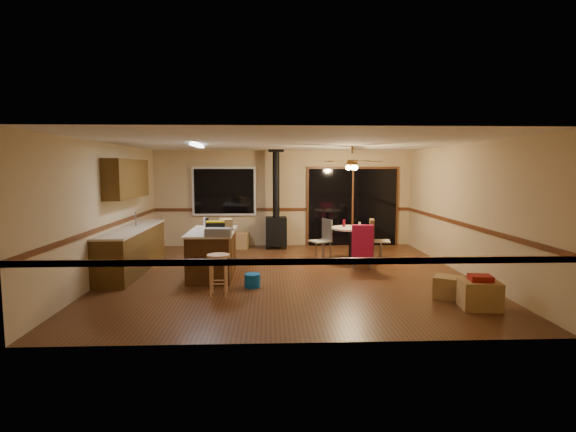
{
  "coord_description": "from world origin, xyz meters",
  "views": [
    {
      "loc": [
        -0.37,
        -8.74,
        2.1
      ],
      "look_at": [
        0.0,
        0.3,
        1.15
      ],
      "focal_mm": 28.0,
      "sensor_mm": 36.0,
      "label": 1
    }
  ],
  "objects": [
    {
      "name": "chair_left",
      "position": [
        0.88,
        1.45,
        0.59
      ],
      "size": [
        0.54,
        0.54,
        0.51
      ],
      "color": "tan",
      "rests_on": "ground"
    },
    {
      "name": "bottle_white",
      "position": [
        -1.72,
        0.62,
        1.0
      ],
      "size": [
        0.08,
        0.08,
        0.2
      ],
      "primitive_type": "cylinder",
      "rotation": [
        0.0,
        0.0,
        -0.34
      ],
      "color": "white",
      "rests_on": "kitchen_island"
    },
    {
      "name": "countertop",
      "position": [
        -3.2,
        0.5,
        0.88
      ],
      "size": [
        0.64,
        3.04,
        0.04
      ],
      "primitive_type": "cube",
      "color": "beige",
      "rests_on": "lower_cabinets"
    },
    {
      "name": "chair_right",
      "position": [
        2.0,
        1.38,
        0.6
      ],
      "size": [
        0.53,
        0.5,
        0.7
      ],
      "color": "tan",
      "rests_on": "ground"
    },
    {
      "name": "upper_cabinets",
      "position": [
        -3.33,
        0.7,
        1.9
      ],
      "size": [
        0.35,
        2.0,
        0.8
      ],
      "primitive_type": "cube",
      "color": "#4F3514",
      "rests_on": "ground"
    },
    {
      "name": "dining_table",
      "position": [
        1.48,
        1.3,
        0.53
      ],
      "size": [
        0.91,
        0.91,
        0.78
      ],
      "color": "black",
      "rests_on": "ground"
    },
    {
      "name": "floor",
      "position": [
        0.0,
        0.0,
        0.0
      ],
      "size": [
        7.0,
        7.0,
        0.0
      ],
      "primitive_type": "plane",
      "color": "#4B2915",
      "rests_on": "ground"
    },
    {
      "name": "box_corner_b",
      "position": [
        2.54,
        -1.7,
        0.18
      ],
      "size": [
        0.57,
        0.54,
        0.35
      ],
      "primitive_type": "cube",
      "rotation": [
        0.0,
        0.0,
        -0.51
      ],
      "color": "#A07B47",
      "rests_on": "floor"
    },
    {
      "name": "blue_bucket",
      "position": [
        -0.69,
        -0.88,
        0.12
      ],
      "size": [
        0.36,
        0.36,
        0.24
      ],
      "primitive_type": "cylinder",
      "rotation": [
        0.0,
        0.0,
        0.3
      ],
      "color": "#0C59B4",
      "rests_on": "floor"
    },
    {
      "name": "chair_near",
      "position": [
        1.56,
        0.42,
        0.6
      ],
      "size": [
        0.48,
        0.51,
        0.7
      ],
      "color": "tan",
      "rests_on": "ground"
    },
    {
      "name": "glass_red",
      "position": [
        1.33,
        1.4,
        0.86
      ],
      "size": [
        0.08,
        0.08,
        0.17
      ],
      "primitive_type": "cylinder",
      "rotation": [
        0.0,
        0.0,
        0.33
      ],
      "color": "#590C14",
      "rests_on": "dining_table"
    },
    {
      "name": "box_small_red",
      "position": [
        2.79,
        -2.26,
        0.47
      ],
      "size": [
        0.36,
        0.31,
        0.09
      ],
      "primitive_type": "cube",
      "rotation": [
        0.0,
        0.0,
        -0.13
      ],
      "color": "maroon",
      "rests_on": "box_corner_a"
    },
    {
      "name": "toolbox_grey",
      "position": [
        -1.29,
        -0.72,
        0.97
      ],
      "size": [
        0.48,
        0.29,
        0.14
      ],
      "primitive_type": "cube",
      "rotation": [
        0.0,
        0.0,
        -0.07
      ],
      "color": "slate",
      "rests_on": "kitchen_island"
    },
    {
      "name": "sliding_door",
      "position": [
        1.9,
        3.45,
        1.05
      ],
      "size": [
        2.52,
        0.1,
        2.1
      ],
      "primitive_type": "cube",
      "color": "black",
      "rests_on": "ground"
    },
    {
      "name": "bar_stool",
      "position": [
        -1.23,
        -1.38,
        0.35
      ],
      "size": [
        0.43,
        0.43,
        0.69
      ],
      "primitive_type": "cylinder",
      "rotation": [
        0.0,
        0.0,
        -0.15
      ],
      "color": "tan",
      "rests_on": "floor"
    },
    {
      "name": "bottle_pink",
      "position": [
        -1.31,
        0.16,
        1.0
      ],
      "size": [
        0.08,
        0.08,
        0.2
      ],
      "primitive_type": "cylinder",
      "rotation": [
        0.0,
        0.0,
        0.39
      ],
      "color": "#D84C8C",
      "rests_on": "kitchen_island"
    },
    {
      "name": "lower_cabinets",
      "position": [
        -3.2,
        0.5,
        0.43
      ],
      "size": [
        0.6,
        3.0,
        0.86
      ],
      "primitive_type": "cube",
      "color": "#4F3514",
      "rests_on": "ground"
    },
    {
      "name": "bottle_dark",
      "position": [
        -1.6,
        0.05,
        1.02
      ],
      "size": [
        0.09,
        0.09,
        0.25
      ],
      "primitive_type": "cylinder",
      "rotation": [
        0.0,
        0.0,
        -0.27
      ],
      "color": "black",
      "rests_on": "kitchen_island"
    },
    {
      "name": "wood_stove",
      "position": [
        -0.2,
        3.05,
        0.73
      ],
      "size": [
        0.55,
        0.5,
        2.52
      ],
      "color": "black",
      "rests_on": "ground"
    },
    {
      "name": "window",
      "position": [
        -1.6,
        3.45,
        1.5
      ],
      "size": [
        1.72,
        0.1,
        1.32
      ],
      "primitive_type": "cube",
      "color": "black",
      "rests_on": "ground"
    },
    {
      "name": "kitchen_island",
      "position": [
        -1.5,
        0.0,
        0.45
      ],
      "size": [
        0.88,
        1.68,
        0.9
      ],
      "color": "#422610",
      "rests_on": "ground"
    },
    {
      "name": "glass_cream",
      "position": [
        1.66,
        1.25,
        0.84
      ],
      "size": [
        0.07,
        0.07,
        0.13
      ],
      "primitive_type": "cylinder",
      "rotation": [
        0.0,
        0.0,
        0.29
      ],
      "color": "beige",
      "rests_on": "dining_table"
    },
    {
      "name": "ceiling",
      "position": [
        0.0,
        0.0,
        2.6
      ],
      "size": [
        7.0,
        7.0,
        0.0
      ],
      "primitive_type": "plane",
      "rotation": [
        3.14,
        0.0,
        0.0
      ],
      "color": "silver",
      "rests_on": "ground"
    },
    {
      "name": "box_under_window",
      "position": [
        -1.21,
        3.1,
        0.21
      ],
      "size": [
        0.58,
        0.48,
        0.42
      ],
      "primitive_type": "cube",
      "rotation": [
        0.0,
        0.0,
        -0.12
      ],
      "color": "#A07B47",
      "rests_on": "floor"
    },
    {
      "name": "box_corner_a",
      "position": [
        2.79,
        -2.26,
        0.21
      ],
      "size": [
        0.62,
        0.54,
        0.43
      ],
      "primitive_type": "cube",
      "rotation": [
        0.0,
        0.0,
        -0.13
      ],
      "color": "#A07B47",
      "rests_on": "floor"
    },
    {
      "name": "wall_back",
      "position": [
        0.0,
        3.5,
        1.3
      ],
      "size": [
        7.0,
        0.0,
        7.0
      ],
      "primitive_type": "plane",
      "rotation": [
        1.57,
        0.0,
        0.0
      ],
      "color": "tan",
      "rests_on": "ground"
    },
    {
      "name": "wall_left",
      "position": [
        -3.5,
        0.0,
        1.3
      ],
      "size": [
        0.0,
        7.0,
        7.0
      ],
      "primitive_type": "plane",
      "rotation": [
        1.57,
        0.0,
        1.57
      ],
      "color": "tan",
      "rests_on": "ground"
    },
    {
      "name": "ceiling_fan",
      "position": [
        1.48,
        1.3,
        2.21
      ],
      "size": [
        0.24,
        0.24,
        0.55
      ],
      "color": "brown",
      "rests_on": "ceiling"
    },
    {
      "name": "wall_front",
      "position": [
        0.0,
        -3.5,
        1.3
      ],
      "size": [
        7.0,
        0.0,
        7.0
      ],
      "primitive_type": "plane",
      "rotation": [
        -1.57,
        0.0,
        0.0
      ],
      "color": "tan",
      "rests_on": "ground"
    },
    {
      "name": "fluorescent_strip",
      "position": [
        -1.8,
        0.3,
        2.56
      ],
      "size": [
        0.1,
        1.2,
        0.04
      ],
      "primitive_type": "cube",
      "color": "white",
      "rests_on": "ceiling"
    },
    {
      "name": "toolbox_black",
      "position": [
        -1.39,
        -0.3,
        1.0
      ],
      "size": [
        0.37,
        0.21,
        0.19
      ],
      "primitive_type": "cube",
      "rotation": [
        0.0,
        0.0,
        0.09
      ],
      "color": "black",
      "rests_on": "kitchen_island"
    },
    {
      "name": "chair_rail",
      "position": [
        0.0,
        0.0,
        1.0
      ],
      "size": [
        7.0,
        7.0,
        0.08
      ],
      "primitive_type": null,
      "color": "#532A14",
      "rests_on": "ground"
    },
    {
      "name": "toolbox_yellow_lid",
      "position": [
        -1.39,
        -0.3,
        1.11
      ],
      "size": [
        0.36,
        0.21,
        0.03
      ],
      "primitive_type": "cube",
      "rotation": [
        0.0,
        0.0,
        0.09
      ],
      "color": "gold",
      "rests_on": "toolbox_black"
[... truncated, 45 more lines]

